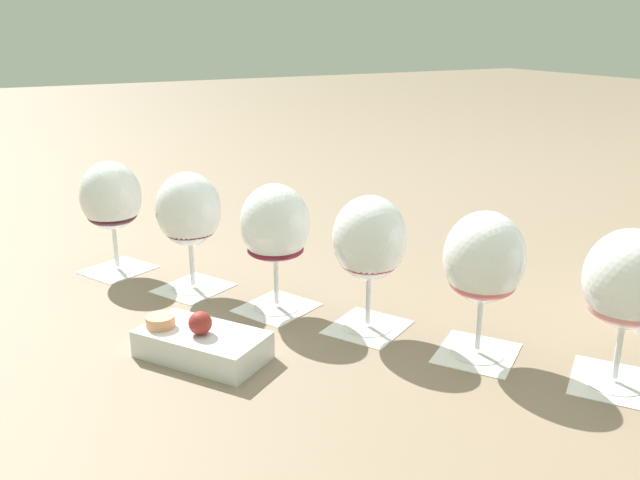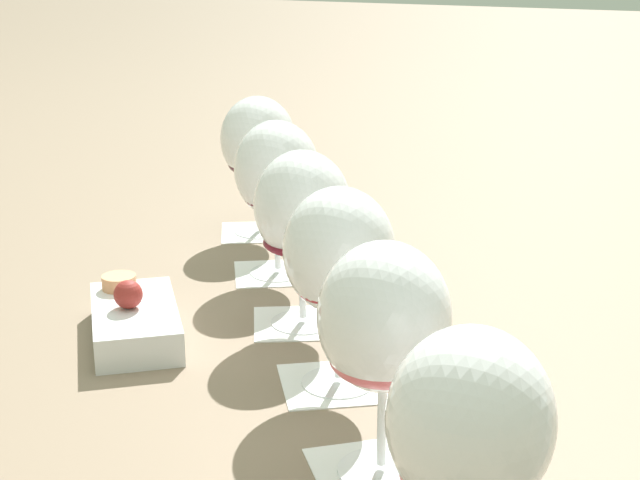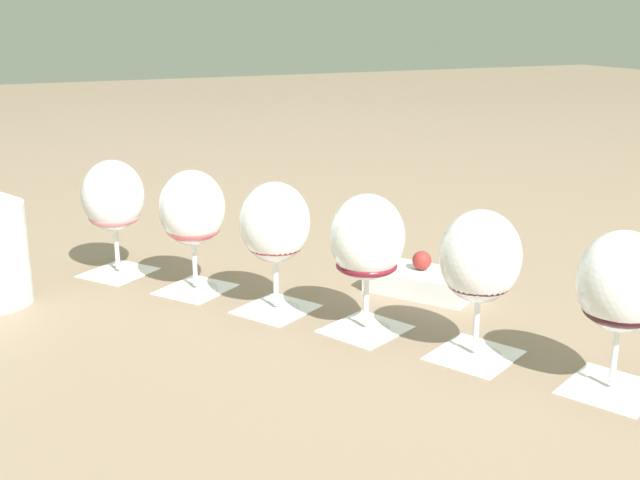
% 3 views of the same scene
% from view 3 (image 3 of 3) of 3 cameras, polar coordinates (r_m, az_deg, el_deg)
% --- Properties ---
extents(ground_plane, '(8.00, 8.00, 0.00)m').
position_cam_3_polar(ground_plane, '(1.11, -0.05, -5.68)').
color(ground_plane, '#7F6B56').
extents(tasting_card_0, '(0.14, 0.14, 0.00)m').
position_cam_3_polar(tasting_card_0, '(1.34, -14.13, -2.23)').
color(tasting_card_0, white).
rests_on(tasting_card_0, ground_plane).
extents(tasting_card_1, '(0.14, 0.14, 0.00)m').
position_cam_3_polar(tasting_card_1, '(1.24, -8.82, -3.45)').
color(tasting_card_1, white).
rests_on(tasting_card_1, ground_plane).
extents(tasting_card_2, '(0.13, 0.14, 0.00)m').
position_cam_3_polar(tasting_card_2, '(1.15, -3.13, -4.90)').
color(tasting_card_2, white).
rests_on(tasting_card_2, ground_plane).
extents(tasting_card_3, '(0.13, 0.13, 0.00)m').
position_cam_3_polar(tasting_card_3, '(1.08, 3.26, -6.32)').
color(tasting_card_3, white).
rests_on(tasting_card_3, ground_plane).
extents(tasting_card_4, '(0.13, 0.13, 0.00)m').
position_cam_3_polar(tasting_card_4, '(1.02, 10.93, -8.02)').
color(tasting_card_4, white).
rests_on(tasting_card_4, ground_plane).
extents(tasting_card_5, '(0.13, 0.13, 0.00)m').
position_cam_3_polar(tasting_card_5, '(0.98, 19.96, -9.90)').
color(tasting_card_5, white).
rests_on(tasting_card_5, ground_plane).
extents(wine_glass_0, '(0.10, 0.10, 0.18)m').
position_cam_3_polar(wine_glass_0, '(1.31, -14.49, 2.75)').
color(wine_glass_0, white).
rests_on(wine_glass_0, tasting_card_0).
extents(wine_glass_1, '(0.10, 0.10, 0.18)m').
position_cam_3_polar(wine_glass_1, '(1.21, -9.06, 1.92)').
color(wine_glass_1, white).
rests_on(wine_glass_1, tasting_card_1).
extents(wine_glass_2, '(0.10, 0.10, 0.18)m').
position_cam_3_polar(wine_glass_2, '(1.11, -3.23, 0.87)').
color(wine_glass_2, white).
rests_on(wine_glass_2, tasting_card_2).
extents(wine_glass_3, '(0.10, 0.10, 0.18)m').
position_cam_3_polar(wine_glass_3, '(1.04, 3.37, -0.16)').
color(wine_glass_3, white).
rests_on(wine_glass_3, tasting_card_3).
extents(wine_glass_4, '(0.10, 0.10, 0.18)m').
position_cam_3_polar(wine_glass_4, '(0.98, 11.30, -1.59)').
color(wine_glass_4, white).
rests_on(wine_glass_4, tasting_card_4).
extents(wine_glass_5, '(0.10, 0.10, 0.18)m').
position_cam_3_polar(wine_glass_5, '(0.93, 20.66, -3.23)').
color(wine_glass_5, white).
rests_on(wine_glass_5, tasting_card_5).
extents(snack_dish, '(0.18, 0.16, 0.06)m').
position_cam_3_polar(snack_dish, '(1.22, 7.36, -2.84)').
color(snack_dish, silver).
rests_on(snack_dish, ground_plane).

